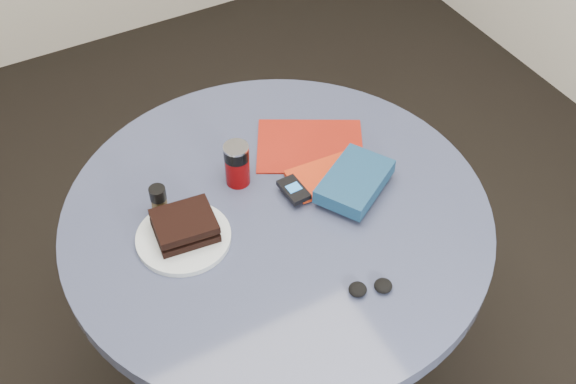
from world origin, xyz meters
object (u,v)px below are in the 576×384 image
mp3_player (294,190)px  headphones (370,288)px  pepper_grinder (159,202)px  plate (184,238)px  sandwich (185,226)px  soda_can (237,164)px  novel (355,181)px  red_book (324,177)px  magazine (310,146)px  table (277,256)px

mp3_player → headphones: bearing=-88.4°
mp3_player → pepper_grinder: bearing=161.6°
plate → sandwich: 0.03m
soda_can → novel: size_ratio=0.60×
pepper_grinder → red_book: (0.39, -0.08, -0.03)m
sandwich → headphones: sandwich is taller
headphones → magazine: bearing=75.8°
table → mp3_player: bearing=20.3°
table → soda_can: bearing=104.7°
plate → headphones: headphones is taller
sandwich → magazine: 0.41m
magazine → headphones: (-0.11, -0.45, 0.01)m
table → sandwich: sandwich is taller
soda_can → novel: 0.28m
red_book → sandwich: bearing=-175.8°
soda_can → red_book: bearing=-28.1°
plate → soda_can: (0.19, 0.11, 0.05)m
novel → headphones: size_ratio=1.87×
plate → pepper_grinder: size_ratio=2.45×
sandwich → headphones: size_ratio=1.42×
table → soda_can: (-0.03, 0.13, 0.22)m
pepper_grinder → novel: size_ratio=0.46×
red_book → table: bearing=-163.1°
table → magazine: (0.18, 0.15, 0.17)m
sandwich → red_book: 0.36m
mp3_player → headphones: size_ratio=0.83×
plate → magazine: 0.42m
pepper_grinder → magazine: bearing=4.9°
red_book → novel: (0.04, -0.07, 0.03)m
magazine → novel: novel is taller
soda_can → magazine: size_ratio=0.42×
plate → magazine: bearing=17.9°
novel → headphones: 0.29m
novel → sandwich: bearing=139.9°
novel → headphones: bearing=-146.6°
magazine → headphones: headphones is taller
magazine → red_book: size_ratio=1.63×
red_book → headphones: size_ratio=1.60×
pepper_grinder → headphones: 0.51m
soda_can → mp3_player: (0.09, -0.11, -0.03)m
magazine → novel: (0.01, -0.19, 0.03)m
novel → mp3_player: size_ratio=2.24×
plate → red_book: bearing=1.5°
sandwich → novel: (0.40, -0.06, -0.00)m
novel → mp3_player: 0.14m
pepper_grinder → headphones: pepper_grinder is taller
magazine → red_book: 0.12m
soda_can → magazine: soda_can is taller
red_book → headphones: headphones is taller
table → soda_can: soda_can is taller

